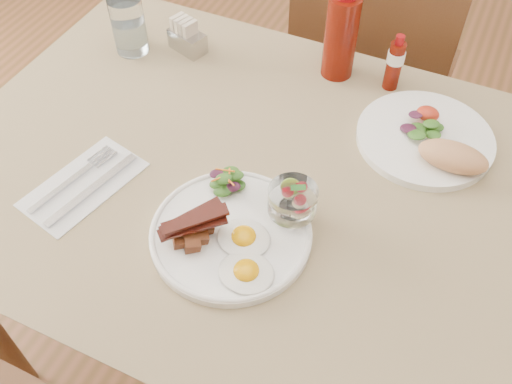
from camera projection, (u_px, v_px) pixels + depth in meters
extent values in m
plane|color=brown|center=(273.00, 352.00, 1.65)|extent=(5.00, 5.00, 0.00)
cylinder|color=#53321A|center=(148.00, 124.00, 1.75)|extent=(0.06, 0.06, 0.71)
cube|color=#53321A|center=(282.00, 189.00, 1.09)|extent=(1.30, 0.85, 0.04)
cube|color=tan|center=(282.00, 181.00, 1.07)|extent=(1.33, 0.88, 0.00)
cylinder|color=#53321A|center=(295.00, 151.00, 1.86)|extent=(0.04, 0.04, 0.45)
cylinder|color=#53321A|center=(402.00, 186.00, 1.76)|extent=(0.04, 0.04, 0.45)
cylinder|color=#53321A|center=(332.00, 86.00, 2.07)|extent=(0.04, 0.04, 0.45)
cylinder|color=#53321A|center=(430.00, 114.00, 1.97)|extent=(0.04, 0.04, 0.45)
cube|color=#53321A|center=(376.00, 75.00, 1.73)|extent=(0.42, 0.42, 0.03)
cube|color=#53321A|center=(367.00, 45.00, 1.43)|extent=(0.42, 0.03, 0.46)
cylinder|color=white|center=(231.00, 234.00, 0.98)|extent=(0.28, 0.28, 0.02)
ellipsoid|color=white|center=(246.00, 272.00, 0.92)|extent=(0.12, 0.11, 0.01)
ellipsoid|color=#FFA705|center=(246.00, 270.00, 0.91)|extent=(0.04, 0.04, 0.03)
ellipsoid|color=white|center=(244.00, 238.00, 0.96)|extent=(0.12, 0.11, 0.01)
ellipsoid|color=#FFA705|center=(244.00, 236.00, 0.96)|extent=(0.04, 0.04, 0.03)
cube|color=brown|center=(188.00, 230.00, 0.96)|extent=(0.03, 0.03, 0.02)
cube|color=brown|center=(200.00, 236.00, 0.95)|extent=(0.03, 0.03, 0.03)
cube|color=brown|center=(180.00, 241.00, 0.95)|extent=(0.03, 0.03, 0.02)
cube|color=brown|center=(206.00, 227.00, 0.97)|extent=(0.03, 0.03, 0.02)
cube|color=brown|center=(192.00, 244.00, 0.94)|extent=(0.03, 0.03, 0.03)
cube|color=brown|center=(180.00, 228.00, 0.97)|extent=(0.03, 0.03, 0.02)
cube|color=brown|center=(196.00, 226.00, 0.95)|extent=(0.03, 0.03, 0.02)
cube|color=brown|center=(188.00, 230.00, 0.94)|extent=(0.03, 0.03, 0.02)
cube|color=#4E140D|center=(190.00, 224.00, 0.94)|extent=(0.09, 0.10, 0.01)
cube|color=#4E140D|center=(194.00, 226.00, 0.93)|extent=(0.10, 0.09, 0.01)
cube|color=#4E140D|center=(191.00, 217.00, 0.94)|extent=(0.08, 0.11, 0.01)
cube|color=#4E140D|center=(195.00, 219.00, 0.93)|extent=(0.10, 0.09, 0.01)
ellipsoid|color=#215015|center=(226.00, 186.00, 1.04)|extent=(0.04, 0.03, 0.01)
ellipsoid|color=#215015|center=(237.00, 186.00, 1.03)|extent=(0.04, 0.03, 0.01)
ellipsoid|color=#381227|center=(223.00, 177.00, 1.04)|extent=(0.03, 0.03, 0.01)
ellipsoid|color=#215015|center=(223.00, 191.00, 1.02)|extent=(0.04, 0.03, 0.01)
ellipsoid|color=#215015|center=(218.00, 184.00, 1.02)|extent=(0.04, 0.03, 0.01)
ellipsoid|color=#381227|center=(233.00, 187.00, 1.02)|extent=(0.03, 0.02, 0.01)
ellipsoid|color=#215015|center=(230.00, 172.00, 1.03)|extent=(0.04, 0.03, 0.01)
ellipsoid|color=#215015|center=(236.00, 176.00, 1.02)|extent=(0.03, 0.03, 0.01)
ellipsoid|color=#381227|center=(216.00, 174.00, 1.02)|extent=(0.03, 0.02, 0.01)
ellipsoid|color=#215015|center=(224.00, 179.00, 1.01)|extent=(0.04, 0.03, 0.01)
cylinder|color=orange|center=(229.00, 175.00, 1.01)|extent=(0.02, 0.03, 0.01)
cylinder|color=orange|center=(225.00, 170.00, 1.02)|extent=(0.04, 0.01, 0.01)
cylinder|color=orange|center=(229.00, 180.00, 1.01)|extent=(0.03, 0.02, 0.01)
cylinder|color=orange|center=(221.00, 178.00, 1.01)|extent=(0.03, 0.03, 0.01)
cylinder|color=white|center=(291.00, 215.00, 0.99)|extent=(0.05, 0.05, 0.01)
cylinder|color=white|center=(292.00, 211.00, 0.98)|extent=(0.02, 0.02, 0.02)
cylinder|color=white|center=(293.00, 200.00, 0.96)|extent=(0.08, 0.08, 0.05)
cylinder|color=#FFF2B4|center=(288.00, 198.00, 0.97)|extent=(0.02, 0.02, 0.01)
cylinder|color=#FFF2B4|center=(299.00, 207.00, 0.96)|extent=(0.02, 0.02, 0.01)
cylinder|color=#FFF2B4|center=(297.00, 195.00, 0.97)|extent=(0.02, 0.02, 0.01)
cylinder|color=#8BC03A|center=(290.00, 188.00, 0.96)|extent=(0.03, 0.03, 0.01)
cone|color=red|center=(297.00, 200.00, 0.94)|extent=(0.02, 0.02, 0.02)
cone|color=red|center=(285.00, 191.00, 0.94)|extent=(0.02, 0.02, 0.02)
cone|color=red|center=(299.00, 186.00, 0.95)|extent=(0.02, 0.02, 0.02)
ellipsoid|color=#31832F|center=(296.00, 187.00, 0.93)|extent=(0.02, 0.01, 0.00)
ellipsoid|color=#31832F|center=(301.00, 187.00, 0.93)|extent=(0.02, 0.01, 0.00)
cylinder|color=white|center=(425.00, 138.00, 1.13)|extent=(0.27, 0.27, 0.02)
ellipsoid|color=#215015|center=(417.00, 128.00, 1.13)|extent=(0.05, 0.04, 0.01)
ellipsoid|color=#215015|center=(435.00, 127.00, 1.13)|extent=(0.04, 0.04, 0.01)
ellipsoid|color=#381227|center=(408.00, 128.00, 1.12)|extent=(0.04, 0.04, 0.01)
ellipsoid|color=#215015|center=(417.00, 135.00, 1.11)|extent=(0.05, 0.04, 0.01)
ellipsoid|color=#215015|center=(433.00, 135.00, 1.10)|extent=(0.04, 0.03, 0.01)
ellipsoid|color=#381227|center=(416.00, 115.00, 1.14)|extent=(0.04, 0.03, 0.01)
ellipsoid|color=#215015|center=(431.00, 124.00, 1.11)|extent=(0.04, 0.04, 0.01)
ellipsoid|color=#B42B16|center=(427.00, 115.00, 1.14)|extent=(0.05, 0.04, 0.03)
ellipsoid|color=tan|center=(453.00, 156.00, 1.05)|extent=(0.15, 0.11, 0.05)
cylinder|color=#5B0E05|center=(341.00, 37.00, 1.21)|extent=(0.08, 0.08, 0.19)
cylinder|color=#5B0E05|center=(394.00, 66.00, 1.21)|extent=(0.04, 0.04, 0.11)
cylinder|color=white|center=(396.00, 57.00, 1.19)|extent=(0.04, 0.04, 0.03)
cylinder|color=maroon|center=(400.00, 40.00, 1.16)|extent=(0.02, 0.02, 0.02)
cube|color=#BCBDC1|center=(188.00, 41.00, 1.32)|extent=(0.10, 0.07, 0.05)
cube|color=beige|center=(178.00, 25.00, 1.31)|extent=(0.02, 0.04, 0.05)
cube|color=beige|center=(182.00, 28.00, 1.30)|extent=(0.02, 0.04, 0.05)
cube|color=beige|center=(186.00, 30.00, 1.29)|extent=(0.02, 0.04, 0.05)
cube|color=beige|center=(191.00, 33.00, 1.29)|extent=(0.02, 0.04, 0.05)
cylinder|color=white|center=(129.00, 25.00, 1.29)|extent=(0.08, 0.08, 0.13)
cylinder|color=silver|center=(131.00, 36.00, 1.31)|extent=(0.07, 0.07, 0.07)
cube|color=silver|center=(84.00, 184.00, 1.06)|extent=(0.17, 0.25, 0.00)
cube|color=#BCBDC1|center=(92.00, 189.00, 1.05)|extent=(0.06, 0.21, 0.00)
cube|color=#BCBDC1|center=(61.00, 188.00, 1.05)|extent=(0.04, 0.15, 0.00)
cube|color=#BCBDC1|center=(97.00, 153.00, 1.11)|extent=(0.01, 0.05, 0.00)
cube|color=#BCBDC1|center=(101.00, 155.00, 1.11)|extent=(0.01, 0.05, 0.00)
cube|color=#BCBDC1|center=(104.00, 158.00, 1.10)|extent=(0.01, 0.05, 0.00)
cube|color=#BCBDC1|center=(107.00, 160.00, 1.10)|extent=(0.01, 0.05, 0.00)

